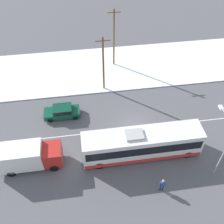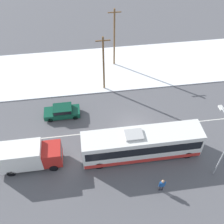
# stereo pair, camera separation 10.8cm
# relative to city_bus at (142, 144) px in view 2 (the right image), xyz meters

# --- Properties ---
(ground_plane) EXTENTS (120.00, 120.00, 0.00)m
(ground_plane) POSITION_rel_city_bus_xyz_m (-0.11, 3.67, -1.73)
(ground_plane) COLOR #56565B
(snow_lot) EXTENTS (80.00, 10.87, 0.12)m
(snow_lot) POSITION_rel_city_bus_xyz_m (-0.11, 15.93, -1.67)
(snow_lot) COLOR white
(snow_lot) RESTS_ON ground_plane
(lane_marking_center) EXTENTS (60.00, 0.12, 0.00)m
(lane_marking_center) POSITION_rel_city_bus_xyz_m (-0.11, 3.67, -1.73)
(lane_marking_center) COLOR silver
(lane_marking_center) RESTS_ON ground_plane
(city_bus) EXTENTS (12.44, 2.57, 3.56)m
(city_bus) POSITION_rel_city_bus_xyz_m (0.00, 0.00, 0.00)
(city_bus) COLOR white
(city_bus) RESTS_ON ground_plane
(box_truck) EXTENTS (6.61, 2.30, 2.96)m
(box_truck) POSITION_rel_city_bus_xyz_m (-11.78, 0.25, -0.10)
(box_truck) COLOR silver
(box_truck) RESTS_ON ground_plane
(sedan_car) EXTENTS (4.32, 1.80, 1.48)m
(sedan_car) POSITION_rel_city_bus_xyz_m (-8.29, 6.94, -0.93)
(sedan_car) COLOR #0F4733
(sedan_car) RESTS_ON ground_plane
(pedestrian_at_stop) EXTENTS (0.65, 0.29, 1.81)m
(pedestrian_at_stop) POSITION_rel_city_bus_xyz_m (1.04, -4.46, -0.62)
(pedestrian_at_stop) COLOR #23232D
(pedestrian_at_stop) RESTS_ON ground_plane
(streetlamp) EXTENTS (0.36, 3.17, 7.00)m
(streetlamp) POSITION_rel_city_bus_xyz_m (6.84, -2.78, 2.79)
(streetlamp) COLOR #9EA3A8
(streetlamp) RESTS_ON ground_plane
(utility_pole_roadside) EXTENTS (1.80, 0.24, 7.91)m
(utility_pole_roadside) POSITION_rel_city_bus_xyz_m (-2.61, 11.35, 2.41)
(utility_pole_roadside) COLOR brown
(utility_pole_roadside) RESTS_ON ground_plane
(utility_pole_snowlot) EXTENTS (1.80, 0.24, 8.73)m
(utility_pole_snowlot) POSITION_rel_city_bus_xyz_m (-0.45, 16.73, 2.82)
(utility_pole_snowlot) COLOR brown
(utility_pole_snowlot) RESTS_ON ground_plane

